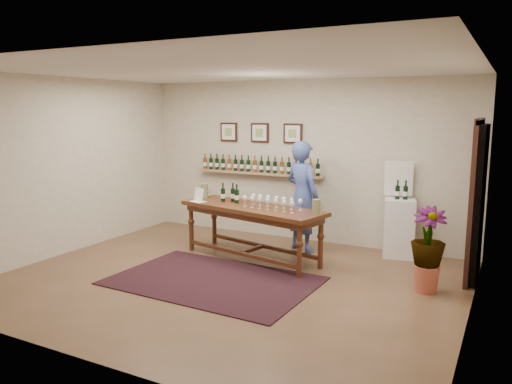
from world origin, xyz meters
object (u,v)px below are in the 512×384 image
at_px(tasting_table, 252,214).
at_px(person, 302,196).
at_px(potted_plant, 428,250).
at_px(display_pedestal, 399,228).

distance_m(tasting_table, person, 0.97).
height_order(tasting_table, potted_plant, potted_plant).
distance_m(tasting_table, display_pedestal, 2.33).
distance_m(potted_plant, person, 2.39).
xyz_separation_m(potted_plant, person, (-2.13, 1.03, 0.35)).
xyz_separation_m(tasting_table, display_pedestal, (1.97, 1.21, -0.25)).
bearing_deg(potted_plant, person, 154.11).
relative_size(tasting_table, display_pedestal, 2.68).
relative_size(tasting_table, person, 1.37).
height_order(tasting_table, person, person).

